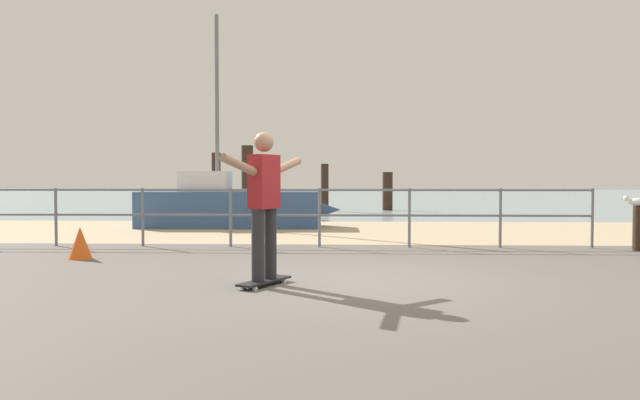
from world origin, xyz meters
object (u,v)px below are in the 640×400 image
object	(u,v)px
seagull	(638,202)
traffic_cone	(80,244)
sailboat	(236,207)
skateboard	(264,281)
skateboarder	(264,197)
bollard_short	(638,229)

from	to	relation	value
seagull	traffic_cone	xyz separation A→B (m)	(-8.80, -1.40, -0.58)
sailboat	skateboard	world-z (taller)	sailboat
sailboat	skateboard	distance (m)	8.46
skateboard	seagull	bearing A→B (deg)	31.73
sailboat	traffic_cone	bearing A→B (deg)	-101.64
skateboarder	seagull	xyz separation A→B (m)	(5.76, 3.56, -0.18)
sailboat	skateboard	size ratio (longest dim) A/B	6.55
sailboat	traffic_cone	world-z (taller)	sailboat
sailboat	seagull	bearing A→B (deg)	-31.92
bollard_short	traffic_cone	distance (m)	8.93
seagull	traffic_cone	distance (m)	8.93
sailboat	seagull	distance (m)	8.89
bollard_short	seagull	world-z (taller)	seagull
skateboarder	seagull	world-z (taller)	skateboarder
skateboard	skateboarder	size ratio (longest dim) A/B	0.48
sailboat	traffic_cone	size ratio (longest dim) A/B	10.47
bollard_short	seagull	bearing A→B (deg)	150.77
skateboard	traffic_cone	distance (m)	3.74
skateboard	seagull	size ratio (longest dim) A/B	1.78
sailboat	seagull	world-z (taller)	sailboat
sailboat	bollard_short	size ratio (longest dim) A/B	6.91
skateboarder	bollard_short	size ratio (longest dim) A/B	2.18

